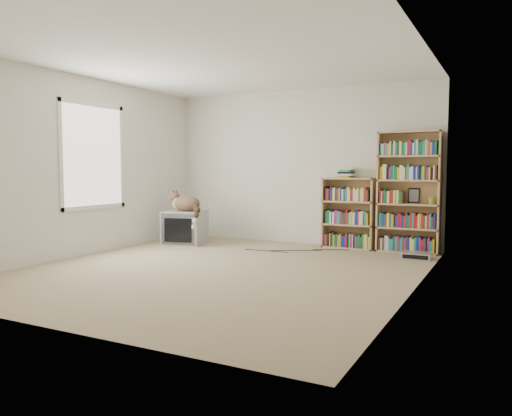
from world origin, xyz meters
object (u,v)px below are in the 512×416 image
at_px(cat, 188,206).
at_px(bookcase_tall, 409,195).
at_px(bookcase_short, 349,216).
at_px(dvd_player, 417,256).
at_px(crt_tv, 185,228).

height_order(cat, bookcase_tall, bookcase_tall).
bearing_deg(bookcase_short, bookcase_tall, -0.00).
distance_m(cat, dvd_player, 3.56).
relative_size(bookcase_tall, dvd_player, 4.50).
relative_size(cat, bookcase_tall, 0.40).
height_order(crt_tv, dvd_player, crt_tv).
xyz_separation_m(bookcase_tall, dvd_player, (0.21, -0.50, -0.79)).
relative_size(crt_tv, bookcase_tall, 0.41).
distance_m(crt_tv, bookcase_short, 2.63).
bearing_deg(crt_tv, bookcase_tall, 1.13).
bearing_deg(bookcase_tall, dvd_player, -67.23).
bearing_deg(cat, bookcase_short, 16.33).
bearing_deg(bookcase_short, crt_tv, -161.82).
distance_m(bookcase_short, dvd_player, 1.29).
bearing_deg(bookcase_tall, bookcase_short, 180.00).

